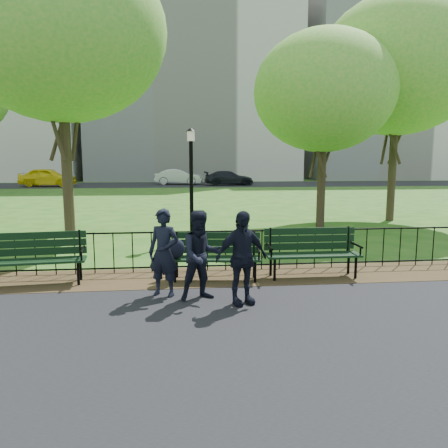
{
  "coord_description": "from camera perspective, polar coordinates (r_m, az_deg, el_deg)",
  "views": [
    {
      "loc": [
        -0.02,
        -7.27,
        2.43
      ],
      "look_at": [
        0.91,
        1.5,
        1.11
      ],
      "focal_mm": 35.0,
      "sensor_mm": 36.0,
      "label": 1
    }
  ],
  "objects": [
    {
      "name": "apartment_mid",
      "position": [
        56.72,
        -4.14,
        21.25
      ],
      "size": [
        24.0,
        15.0,
        30.0
      ],
      "primitive_type": "cube",
      "color": "silver",
      "rests_on": "ground"
    },
    {
      "name": "lamppost",
      "position": [
        12.83,
        -4.29,
        5.69
      ],
      "size": [
        0.3,
        0.3,
        3.33
      ],
      "color": "black",
      "rests_on": "ground"
    },
    {
      "name": "sedan_silver",
      "position": [
        42.17,
        -5.92,
        6.14
      ],
      "size": [
        4.68,
        2.2,
        1.48
      ],
      "primitive_type": "imported",
      "rotation": [
        0.0,
        0.0,
        1.43
      ],
      "color": "#B1B2B9",
      "rests_on": "far_street"
    },
    {
      "name": "person_mid",
      "position": [
        7.53,
        -2.97,
        -4.1
      ],
      "size": [
        0.83,
        0.57,
        1.56
      ],
      "primitive_type": "imported",
      "rotation": [
        0.0,
        0.0,
        0.26
      ],
      "color": "black",
      "rests_on": "asphalt_path"
    },
    {
      "name": "person_left",
      "position": [
        7.79,
        -7.87,
        -3.74
      ],
      "size": [
        0.67,
        0.57,
        1.56
      ],
      "primitive_type": "imported",
      "rotation": [
        0.0,
        0.0,
        -0.41
      ],
      "color": "black",
      "rests_on": "asphalt_path"
    },
    {
      "name": "tree_mid_e",
      "position": [
        18.83,
        21.79,
        18.62
      ],
      "size": [
        6.13,
        6.13,
        8.55
      ],
      "color": "#2D2116",
      "rests_on": "ground"
    },
    {
      "name": "sedan_dark",
      "position": [
        41.1,
        0.63,
        6.02
      ],
      "size": [
        4.62,
        1.96,
        1.33
      ],
      "primitive_type": "imported",
      "rotation": [
        0.0,
        0.0,
        1.59
      ],
      "color": "black",
      "rests_on": "far_street"
    },
    {
      "name": "park_bench_left_a",
      "position": [
        9.26,
        -23.57,
        -3.45
      ],
      "size": [
        1.98,
        0.79,
        1.1
      ],
      "rotation": [
        0.0,
        0.0,
        0.1
      ],
      "color": "black",
      "rests_on": "ground"
    },
    {
      "name": "tree_near_e",
      "position": [
        16.15,
        12.97,
        16.5
      ],
      "size": [
        4.91,
        4.91,
        6.84
      ],
      "color": "#2D2116",
      "rests_on": "ground"
    },
    {
      "name": "iron_fence",
      "position": [
        9.47,
        -5.81,
        -3.32
      ],
      "size": [
        24.06,
        0.06,
        1.0
      ],
      "color": "black",
      "rests_on": "ground"
    },
    {
      "name": "tree_near_w",
      "position": [
        15.42,
        -20.67,
        22.58
      ],
      "size": [
        6.53,
        6.53,
        9.11
      ],
      "color": "#2D2116",
      "rests_on": "ground"
    },
    {
      "name": "apartment_east",
      "position": [
        61.83,
        19.8,
        16.88
      ],
      "size": [
        20.0,
        15.0,
        24.0
      ],
      "primitive_type": "cube",
      "color": "silver",
      "rests_on": "ground"
    },
    {
      "name": "ground",
      "position": [
        7.66,
        -5.68,
        -10.03
      ],
      "size": [
        120.0,
        120.0,
        0.0
      ],
      "primitive_type": "plane",
      "color": "#225516"
    },
    {
      "name": "person_right",
      "position": [
        7.28,
        2.3,
        -4.44
      ],
      "size": [
        1.0,
        0.66,
        1.58
      ],
      "primitive_type": "imported",
      "rotation": [
        0.0,
        0.0,
        0.33
      ],
      "color": "black",
      "rests_on": "asphalt_path"
    },
    {
      "name": "park_bench_main",
      "position": [
        8.76,
        -2.99,
        -3.41
      ],
      "size": [
        1.93,
        0.76,
        1.03
      ],
      "rotation": [
        0.0,
        0.0,
        -0.11
      ],
      "color": "black",
      "rests_on": "ground"
    },
    {
      "name": "park_bench_right_a",
      "position": [
        9.22,
        11.36,
        -2.96
      ],
      "size": [
        1.94,
        0.61,
        1.1
      ],
      "rotation": [
        0.0,
        0.0,
        -0.01
      ],
      "color": "black",
      "rests_on": "ground"
    },
    {
      "name": "taxi",
      "position": [
        42.15,
        -22.02,
        5.69
      ],
      "size": [
        5.02,
        2.36,
        1.66
      ],
      "primitive_type": "imported",
      "rotation": [
        0.0,
        0.0,
        1.49
      ],
      "color": "yellow",
      "rests_on": "far_street"
    },
    {
      "name": "far_street",
      "position": [
        42.34,
        -6.04,
        5.14
      ],
      "size": [
        70.0,
        9.0,
        0.01
      ],
      "primitive_type": "cube",
      "color": "black",
      "rests_on": "ground"
    },
    {
      "name": "dirt_strip",
      "position": [
        9.1,
        -5.75,
        -6.96
      ],
      "size": [
        60.0,
        1.6,
        0.01
      ],
      "primitive_type": "cube",
      "color": "#322214",
      "rests_on": "ground"
    },
    {
      "name": "asphalt_path",
      "position": [
        4.56,
        -5.32,
        -23.59
      ],
      "size": [
        60.0,
        9.2,
        0.01
      ],
      "primitive_type": "cube",
      "color": "black",
      "rests_on": "ground"
    }
  ]
}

